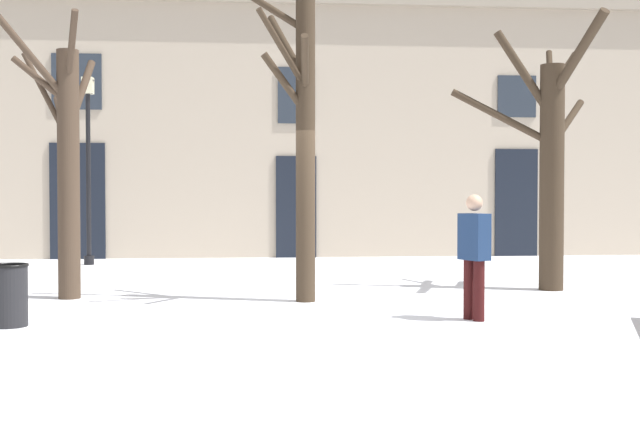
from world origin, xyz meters
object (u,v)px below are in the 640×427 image
(streetlamp, at_px, (88,149))
(litter_bin, at_px, (9,295))
(tree_center, at_px, (302,133))
(person_strolling, at_px, (474,251))
(tree_left_of_center, at_px, (551,157))
(tree_right_of_center, at_px, (67,159))

(streetlamp, bearing_deg, litter_bin, -84.86)
(litter_bin, bearing_deg, tree_center, 27.15)
(tree_center, xyz_separation_m, person_strolling, (2.04, -1.87, -1.60))
(litter_bin, bearing_deg, streetlamp, 95.14)
(tree_left_of_center, bearing_deg, streetlamp, 148.25)
(tree_left_of_center, bearing_deg, person_strolling, -126.11)
(tree_right_of_center, relative_size, tree_left_of_center, 0.96)
(tree_right_of_center, xyz_separation_m, person_strolling, (5.54, -2.51, -1.24))
(person_strolling, bearing_deg, litter_bin, 63.50)
(streetlamp, distance_m, person_strolling, 10.48)
(tree_center, height_order, tree_left_of_center, tree_center)
(person_strolling, bearing_deg, streetlamp, 11.76)
(tree_center, bearing_deg, tree_right_of_center, 169.62)
(tree_center, xyz_separation_m, litter_bin, (-3.60, -1.85, -2.09))
(tree_left_of_center, bearing_deg, tree_center, -166.13)
(streetlamp, distance_m, litter_bin, 8.44)
(tree_left_of_center, relative_size, litter_bin, 5.85)
(tree_center, relative_size, streetlamp, 1.17)
(tree_center, height_order, streetlamp, tree_center)
(tree_right_of_center, xyz_separation_m, litter_bin, (-0.10, -2.49, -1.72))
(tree_right_of_center, relative_size, streetlamp, 1.00)
(tree_right_of_center, distance_m, litter_bin, 3.03)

